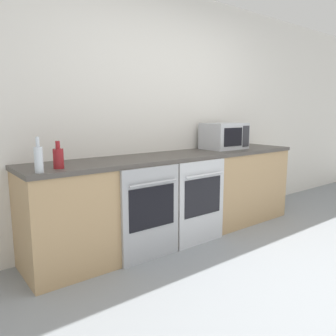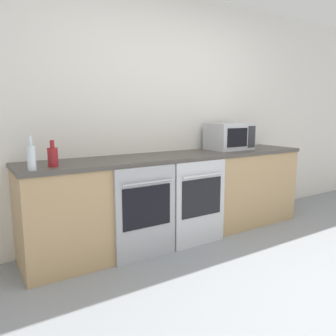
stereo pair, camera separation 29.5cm
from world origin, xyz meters
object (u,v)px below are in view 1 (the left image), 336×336
at_px(bottle_red, 58,158).
at_px(oven_right, 202,202).
at_px(bottle_clear, 39,159).
at_px(oven_left, 151,214).
at_px(microwave, 224,136).

bearing_deg(bottle_red, oven_right, -7.71).
height_order(oven_right, bottle_clear, bottle_clear).
bearing_deg(oven_right, oven_left, 180.00).
xyz_separation_m(oven_left, microwave, (1.31, 0.37, 0.61)).
xyz_separation_m(oven_left, bottle_clear, (-0.91, 0.08, 0.56)).
bearing_deg(microwave, oven_right, -152.27).
height_order(microwave, bottle_clear, microwave).
height_order(bottle_red, bottle_clear, bottle_clear).
bearing_deg(oven_right, microwave, 27.73).
xyz_separation_m(microwave, bottle_clear, (-2.21, -0.29, -0.05)).
xyz_separation_m(oven_right, bottle_clear, (-1.52, 0.08, 0.56)).
relative_size(oven_right, bottle_red, 4.02).
relative_size(oven_left, bottle_clear, 3.30).
bearing_deg(bottle_red, bottle_clear, -149.63).
bearing_deg(bottle_clear, oven_right, -2.97).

